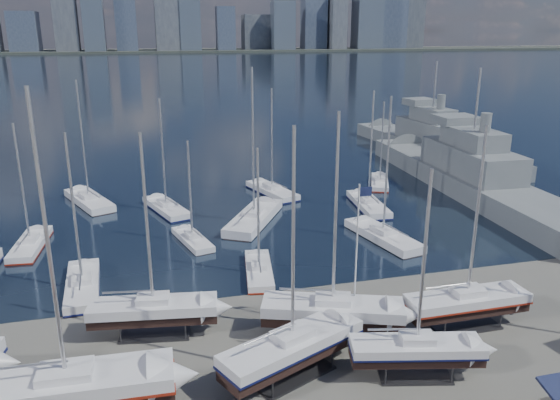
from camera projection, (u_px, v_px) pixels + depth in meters
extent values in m
plane|color=#605E59|center=(297.00, 358.00, 37.15)|extent=(1400.00, 1400.00, 0.00)
cube|color=#182339|center=(151.00, 69.00, 323.80)|extent=(1400.00, 600.00, 0.40)
cube|color=#2D332D|center=(143.00, 51.00, 563.81)|extent=(1400.00, 80.00, 2.20)
cube|color=#475166|center=(24.00, 31.00, 530.07)|extent=(26.03, 30.49, 37.14)
cube|color=#595E66|center=(64.00, 4.00, 521.45)|extent=(21.60, 16.58, 87.63)
cube|color=#3D4756|center=(93.00, 15.00, 531.85)|extent=(19.42, 28.42, 67.60)
cube|color=#475166|center=(126.00, 23.00, 544.09)|extent=(20.24, 23.80, 54.09)
cube|color=#595E66|center=(168.00, 23.00, 550.84)|extent=(24.62, 19.72, 54.00)
cube|color=#3D4756|center=(190.00, 22.00, 554.14)|extent=(20.75, 17.93, 55.97)
cube|color=#475166|center=(225.00, 28.00, 563.22)|extent=(18.36, 16.25, 43.03)
cube|color=#595E66|center=(256.00, 32.00, 590.43)|extent=(28.49, 22.03, 35.69)
cube|color=#3D4756|center=(283.00, 25.00, 578.09)|extent=(23.34, 17.87, 49.11)
cube|color=#475166|center=(314.00, 13.00, 597.22)|extent=(25.35, 19.79, 75.95)
cube|color=#595E66|center=(336.00, 22.00, 599.51)|extent=(17.00, 27.45, 57.67)
cube|color=#475166|center=(390.00, 14.00, 622.23)|extent=(30.82, 28.37, 74.41)
cube|color=#595E66|center=(413.00, 13.00, 630.61)|extent=(21.74, 17.03, 77.48)
cube|color=black|center=(69.00, 397.00, 30.59)|extent=(11.80, 3.23, 0.94)
cube|color=silver|center=(67.00, 383.00, 30.32)|extent=(11.82, 3.72, 0.94)
cube|color=maroon|center=(68.00, 389.00, 30.44)|extent=(11.94, 3.75, 0.19)
cube|color=silver|center=(65.00, 372.00, 30.10)|extent=(3.00, 2.08, 0.50)
cylinder|color=#B2B2B7|center=(48.00, 243.00, 27.83)|extent=(0.22, 0.22, 15.80)
cube|color=#2D2D33|center=(155.00, 334.00, 40.01)|extent=(5.31, 3.02, 0.16)
cube|color=black|center=(154.00, 315.00, 39.57)|extent=(9.35, 3.49, 0.73)
cube|color=silver|center=(153.00, 306.00, 39.35)|extent=(9.41, 3.87, 0.73)
cube|color=silver|center=(153.00, 299.00, 39.17)|extent=(2.48, 1.85, 0.50)
cylinder|color=#B2B2B7|center=(147.00, 221.00, 37.42)|extent=(0.22, 0.22, 12.33)
cube|color=#2D2D33|center=(292.00, 374.00, 35.26)|extent=(6.04, 4.56, 0.16)
cube|color=black|center=(292.00, 354.00, 34.81)|extent=(10.08, 6.29, 0.80)
cube|color=silver|center=(292.00, 343.00, 34.57)|extent=(10.25, 6.67, 0.80)
cube|color=#0C113F|center=(292.00, 348.00, 34.68)|extent=(10.36, 6.74, 0.16)
cube|color=silver|center=(292.00, 334.00, 34.38)|extent=(2.97, 2.56, 0.50)
cylinder|color=#B2B2B7|center=(293.00, 238.00, 32.45)|extent=(0.22, 0.22, 13.49)
cube|color=#2D2D33|center=(332.00, 336.00, 39.69)|extent=(6.08, 4.28, 0.16)
cube|color=black|center=(332.00, 317.00, 39.24)|extent=(10.29, 5.70, 0.81)
cube|color=silver|center=(333.00, 307.00, 39.00)|extent=(10.44, 6.10, 0.81)
cube|color=silver|center=(333.00, 299.00, 38.81)|extent=(2.95, 2.45, 0.50)
cylinder|color=#B2B2B7|center=(336.00, 212.00, 36.86)|extent=(0.22, 0.22, 13.61)
cube|color=#2D2D33|center=(414.00, 375.00, 35.19)|extent=(4.95, 3.09, 0.16)
cube|color=black|center=(416.00, 355.00, 34.76)|extent=(8.58, 3.84, 0.67)
cube|color=silver|center=(417.00, 346.00, 34.56)|extent=(8.66, 4.18, 0.67)
cube|color=#0C113F|center=(416.00, 350.00, 34.65)|extent=(8.75, 4.22, 0.13)
cube|color=silver|center=(417.00, 338.00, 34.39)|extent=(2.35, 1.84, 0.50)
cylinder|color=#B2B2B7|center=(424.00, 260.00, 32.79)|extent=(0.22, 0.22, 11.27)
cube|color=#2D2D33|center=(464.00, 325.00, 41.12)|extent=(5.14, 2.38, 0.16)
cube|color=black|center=(466.00, 308.00, 40.68)|extent=(9.33, 2.27, 0.75)
cube|color=silver|center=(467.00, 299.00, 40.46)|extent=(9.33, 2.66, 0.75)
cube|color=maroon|center=(467.00, 303.00, 40.56)|extent=(9.42, 2.69, 0.15)
cube|color=silver|center=(468.00, 291.00, 40.28)|extent=(2.34, 1.58, 0.50)
cylinder|color=#B2B2B7|center=(477.00, 214.00, 38.48)|extent=(0.22, 0.22, 12.58)
cube|color=black|center=(31.00, 250.00, 55.98)|extent=(2.84, 9.07, 0.71)
cube|color=silver|center=(30.00, 244.00, 55.77)|extent=(3.21, 9.10, 0.71)
cube|color=maroon|center=(31.00, 247.00, 55.86)|extent=(3.25, 9.19, 0.14)
cube|color=silver|center=(30.00, 238.00, 55.59)|extent=(1.68, 2.35, 0.50)
cylinder|color=#B2B2B7|center=(22.00, 184.00, 53.87)|extent=(0.22, 0.22, 12.05)
cube|color=black|center=(90.00, 207.00, 70.15)|extent=(6.60, 11.06, 0.87)
cube|color=silver|center=(89.00, 200.00, 69.89)|extent=(7.02, 11.23, 0.87)
cube|color=silver|center=(88.00, 195.00, 69.69)|extent=(2.74, 3.22, 0.50)
cylinder|color=#B2B2B7|center=(82.00, 140.00, 67.58)|extent=(0.22, 0.22, 14.71)
cube|color=black|center=(84.00, 293.00, 46.96)|extent=(2.74, 9.60, 0.76)
cube|color=silver|center=(83.00, 285.00, 46.74)|extent=(3.13, 9.62, 0.76)
cube|color=#0C113F|center=(83.00, 288.00, 46.84)|extent=(3.16, 9.71, 0.15)
cube|color=silver|center=(82.00, 278.00, 46.55)|extent=(1.71, 2.45, 0.50)
cylinder|color=#B2B2B7|center=(74.00, 210.00, 44.72)|extent=(0.22, 0.22, 12.82)
cube|color=black|center=(193.00, 245.00, 57.38)|extent=(3.63, 7.76, 0.60)
cube|color=silver|center=(192.00, 239.00, 57.20)|extent=(3.93, 7.84, 0.60)
cube|color=silver|center=(192.00, 234.00, 57.04)|extent=(1.70, 2.14, 0.50)
cylinder|color=#B2B2B7|center=(190.00, 190.00, 55.60)|extent=(0.22, 0.22, 10.19)
cube|color=black|center=(167.00, 213.00, 67.41)|extent=(5.18, 9.81, 0.77)
cube|color=silver|center=(166.00, 207.00, 67.18)|extent=(5.57, 9.94, 0.77)
cube|color=#0C113F|center=(167.00, 210.00, 67.29)|extent=(5.62, 10.04, 0.15)
cube|color=silver|center=(166.00, 203.00, 66.99)|extent=(2.28, 2.78, 0.50)
cylinder|color=#B2B2B7|center=(163.00, 153.00, 65.15)|extent=(0.22, 0.22, 12.94)
cube|color=black|center=(259.00, 277.00, 49.95)|extent=(3.21, 8.38, 0.65)
cube|color=silver|center=(259.00, 270.00, 49.76)|extent=(3.55, 8.43, 0.65)
cube|color=maroon|center=(259.00, 273.00, 49.84)|extent=(3.59, 8.52, 0.13)
cube|color=silver|center=(259.00, 264.00, 49.58)|extent=(1.68, 2.23, 0.50)
cylinder|color=#B2B2B7|center=(258.00, 209.00, 48.02)|extent=(0.22, 0.22, 11.03)
cube|color=black|center=(254.00, 225.00, 63.48)|extent=(8.66, 12.04, 0.98)
cube|color=silver|center=(254.00, 217.00, 63.19)|extent=(9.11, 12.30, 0.98)
cube|color=silver|center=(254.00, 211.00, 62.97)|extent=(3.31, 3.68, 0.50)
cylinder|color=#B2B2B7|center=(253.00, 143.00, 60.59)|extent=(0.22, 0.22, 16.52)
cube|color=black|center=(272.00, 196.00, 74.52)|extent=(5.20, 10.13, 0.79)
cube|color=silver|center=(272.00, 190.00, 74.28)|extent=(5.59, 10.25, 0.79)
cube|color=#0C113F|center=(272.00, 193.00, 74.39)|extent=(5.65, 10.35, 0.16)
cube|color=silver|center=(272.00, 186.00, 74.09)|extent=(2.32, 2.85, 0.50)
cylinder|color=#B2B2B7|center=(272.00, 139.00, 72.19)|extent=(0.22, 0.22, 13.33)
cube|color=black|center=(383.00, 243.00, 58.13)|extent=(4.61, 10.83, 0.84)
cube|color=silver|center=(383.00, 235.00, 57.88)|extent=(5.05, 10.92, 0.84)
cube|color=silver|center=(383.00, 229.00, 57.68)|extent=(2.27, 2.94, 0.50)
cylinder|color=#B2B2B7|center=(387.00, 166.00, 55.64)|extent=(0.22, 0.22, 14.23)
cube|color=black|center=(368.00, 210.00, 68.67)|extent=(3.35, 10.30, 0.81)
cube|color=silver|center=(368.00, 204.00, 68.43)|extent=(3.77, 10.34, 0.81)
cube|color=#0C113F|center=(368.00, 207.00, 68.54)|extent=(3.81, 10.44, 0.16)
cube|color=silver|center=(369.00, 199.00, 68.23)|extent=(1.93, 2.68, 0.50)
cylinder|color=#B2B2B7|center=(371.00, 147.00, 66.28)|extent=(0.22, 0.22, 13.66)
cube|color=black|center=(379.00, 186.00, 78.90)|extent=(5.14, 8.42, 0.67)
cube|color=silver|center=(380.00, 182.00, 78.70)|extent=(5.46, 8.55, 0.67)
cube|color=maroon|center=(380.00, 184.00, 78.79)|extent=(5.51, 8.64, 0.13)
cube|color=silver|center=(380.00, 178.00, 78.53)|extent=(2.11, 2.46, 0.50)
cylinder|color=#B2B2B7|center=(382.00, 141.00, 76.93)|extent=(0.22, 0.22, 11.23)
cube|color=slate|center=(468.00, 188.00, 75.69)|extent=(10.07, 49.67, 4.44)
cube|color=slate|center=(471.00, 159.00, 74.49)|extent=(7.08, 17.54, 3.60)
cube|color=slate|center=(473.00, 138.00, 73.60)|extent=(5.17, 10.07, 2.40)
cube|color=slate|center=(456.00, 120.00, 77.71)|extent=(5.74, 5.18, 1.20)
cylinder|color=#B2B2B7|center=(478.00, 99.00, 72.06)|extent=(0.30, 0.30, 8.00)
cube|color=slate|center=(430.00, 152.00, 98.41)|extent=(10.59, 43.88, 3.91)
cube|color=slate|center=(431.00, 131.00, 97.29)|extent=(6.82, 15.62, 3.60)
cube|color=slate|center=(433.00, 114.00, 96.40)|extent=(4.89, 9.01, 2.40)
cube|color=slate|center=(420.00, 102.00, 99.81)|extent=(5.22, 4.74, 1.20)
cylinder|color=#B2B2B7|center=(435.00, 84.00, 94.86)|extent=(0.30, 0.30, 8.00)
cylinder|color=white|center=(356.00, 260.00, 39.03)|extent=(0.12, 0.12, 11.28)
cube|color=#141B3F|center=(365.00, 191.00, 37.63)|extent=(0.94, 0.05, 0.66)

